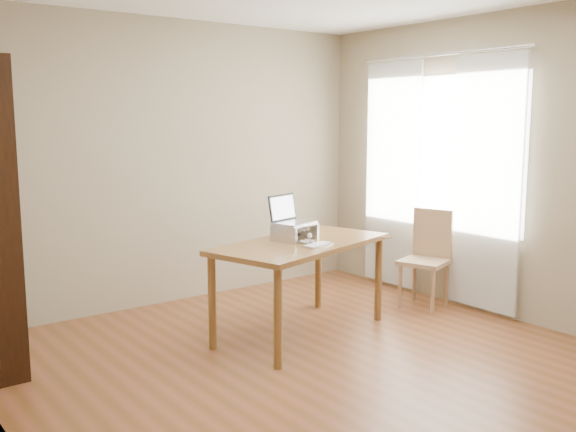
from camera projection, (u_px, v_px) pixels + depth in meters
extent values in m
cube|color=brown|center=(336.00, 374.00, 4.35)|extent=(4.00, 4.50, 0.02)
cube|color=gray|center=(176.00, 163.00, 5.93)|extent=(4.00, 0.02, 2.60)
cube|color=gray|center=(11.00, 208.00, 2.95)|extent=(0.02, 4.50, 2.60)
cube|color=gray|center=(519.00, 168.00, 5.35)|extent=(0.02, 4.50, 2.60)
cube|color=white|center=(441.00, 152.00, 5.95)|extent=(0.01, 1.80, 1.40)
cube|color=white|center=(486.00, 184.00, 5.52)|extent=(0.03, 0.70, 2.20)
cube|color=white|center=(392.00, 175.00, 6.38)|extent=(0.03, 0.70, 2.20)
cylinder|color=silver|center=(440.00, 54.00, 5.78)|extent=(0.03, 1.90, 0.03)
cube|color=brown|center=(301.00, 244.00, 5.04)|extent=(1.63, 1.11, 0.04)
cylinder|color=brown|center=(206.00, 296.00, 4.94)|extent=(0.06, 0.06, 0.71)
cylinder|color=brown|center=(339.00, 271.00, 5.75)|extent=(0.06, 0.06, 0.71)
cylinder|color=brown|center=(251.00, 316.00, 4.44)|extent=(0.06, 0.06, 0.71)
cylinder|color=brown|center=(390.00, 285.00, 5.26)|extent=(0.06, 0.06, 0.71)
cube|color=silver|center=(280.00, 235.00, 5.01)|extent=(0.03, 0.25, 0.12)
cube|color=silver|center=(309.00, 231.00, 5.18)|extent=(0.03, 0.25, 0.12)
cube|color=silver|center=(295.00, 224.00, 5.08)|extent=(0.32, 0.25, 0.01)
cube|color=silver|center=(295.00, 223.00, 5.08)|extent=(0.36, 0.29, 0.02)
cube|color=black|center=(285.00, 207.00, 5.16)|extent=(0.32, 0.13, 0.21)
cube|color=white|center=(286.00, 207.00, 5.16)|extent=(0.28, 0.11, 0.18)
cube|color=silver|center=(318.00, 245.00, 4.86)|extent=(0.27, 0.17, 0.02)
cube|color=white|center=(318.00, 244.00, 4.86)|extent=(0.25, 0.14, 0.00)
cylinder|color=brown|center=(387.00, 237.00, 5.21)|extent=(0.09, 0.09, 0.01)
ellipsoid|color=#464137|center=(289.00, 233.00, 5.10)|extent=(0.16, 0.35, 0.12)
ellipsoid|color=#464137|center=(281.00, 231.00, 5.18)|extent=(0.14, 0.15, 0.11)
ellipsoid|color=#464137|center=(304.00, 234.00, 4.94)|extent=(0.09, 0.09, 0.08)
ellipsoid|color=silver|center=(301.00, 237.00, 4.98)|extent=(0.08, 0.08, 0.07)
sphere|color=silver|center=(307.00, 236.00, 4.92)|extent=(0.04, 0.04, 0.04)
cone|color=#464137|center=(301.00, 229.00, 4.92)|extent=(0.03, 0.04, 0.04)
cone|color=#464137|center=(306.00, 228.00, 4.96)|extent=(0.03, 0.04, 0.04)
cylinder|color=silver|center=(302.00, 243.00, 4.93)|extent=(0.03, 0.08, 0.03)
cylinder|color=silver|center=(308.00, 242.00, 4.96)|extent=(0.03, 0.08, 0.03)
cylinder|color=#464137|center=(288.00, 234.00, 5.26)|extent=(0.12, 0.19, 0.03)
cube|color=#A27558|center=(424.00, 262.00, 5.82)|extent=(0.49, 0.49, 0.04)
cylinder|color=#A27558|center=(425.00, 291.00, 5.63)|extent=(0.04, 0.04, 0.42)
cylinder|color=#A27558|center=(448.00, 285.00, 5.82)|extent=(0.04, 0.04, 0.42)
cylinder|color=#A27558|center=(398.00, 284.00, 5.88)|extent=(0.04, 0.04, 0.42)
cylinder|color=#A27558|center=(422.00, 278.00, 6.07)|extent=(0.04, 0.04, 0.42)
cube|color=#A27558|center=(438.00, 235.00, 5.89)|extent=(0.14, 0.36, 0.46)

